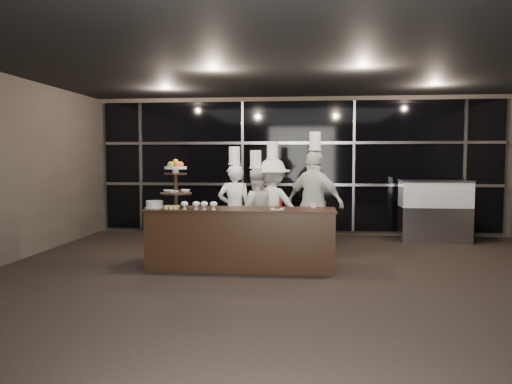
# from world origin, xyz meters

# --- Properties ---
(room) EXTENTS (10.00, 10.00, 10.00)m
(room) POSITION_xyz_m (0.00, 0.00, 1.50)
(room) COLOR black
(room) RESTS_ON ground
(window_wall) EXTENTS (8.60, 0.10, 2.80)m
(window_wall) POSITION_xyz_m (0.00, 4.94, 1.50)
(window_wall) COLOR black
(window_wall) RESTS_ON ground
(buffet_counter) EXTENTS (2.84, 0.74, 0.92)m
(buffet_counter) POSITION_xyz_m (-0.79, 1.49, 0.47)
(buffet_counter) COLOR black
(buffet_counter) RESTS_ON ground
(display_stand) EXTENTS (0.48, 0.48, 0.74)m
(display_stand) POSITION_xyz_m (-1.79, 1.49, 1.34)
(display_stand) COLOR black
(display_stand) RESTS_ON buffet_counter
(compotes) EXTENTS (0.55, 0.11, 0.12)m
(compotes) POSITION_xyz_m (-1.37, 1.27, 1.00)
(compotes) COLOR silver
(compotes) RESTS_ON buffet_counter
(layer_cake) EXTENTS (0.30, 0.30, 0.11)m
(layer_cake) POSITION_xyz_m (-2.11, 1.44, 0.97)
(layer_cake) COLOR white
(layer_cake) RESTS_ON buffet_counter
(pastry_squares) EXTENTS (0.20, 0.13, 0.05)m
(pastry_squares) POSITION_xyz_m (-1.80, 1.32, 0.95)
(pastry_squares) COLOR #F0D775
(pastry_squares) RESTS_ON buffet_counter
(small_plate) EXTENTS (0.20, 0.20, 0.05)m
(small_plate) POSITION_xyz_m (-0.23, 1.39, 0.94)
(small_plate) COLOR white
(small_plate) RESTS_ON buffet_counter
(chef_cup) EXTENTS (0.08, 0.08, 0.07)m
(chef_cup) POSITION_xyz_m (0.31, 1.74, 0.96)
(chef_cup) COLOR white
(chef_cup) RESTS_ON buffet_counter
(display_case) EXTENTS (1.36, 0.60, 1.24)m
(display_case) POSITION_xyz_m (2.75, 4.30, 0.69)
(display_case) COLOR #A5A5AA
(display_case) RESTS_ON ground
(chef_a) EXTENTS (0.61, 0.44, 1.87)m
(chef_a) POSITION_xyz_m (-1.03, 2.49, 0.82)
(chef_a) COLOR white
(chef_a) RESTS_ON ground
(chef_b) EXTENTS (0.85, 0.73, 1.81)m
(chef_b) POSITION_xyz_m (-0.67, 2.55, 0.77)
(chef_b) COLOR silver
(chef_b) RESTS_ON ground
(chef_c) EXTENTS (1.17, 0.82, 1.96)m
(chef_c) POSITION_xyz_m (-0.39, 2.67, 0.84)
(chef_c) COLOR silver
(chef_c) RESTS_ON ground
(chef_d) EXTENTS (1.14, 0.92, 2.11)m
(chef_d) POSITION_xyz_m (0.33, 2.45, 0.92)
(chef_d) COLOR silver
(chef_d) RESTS_ON ground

